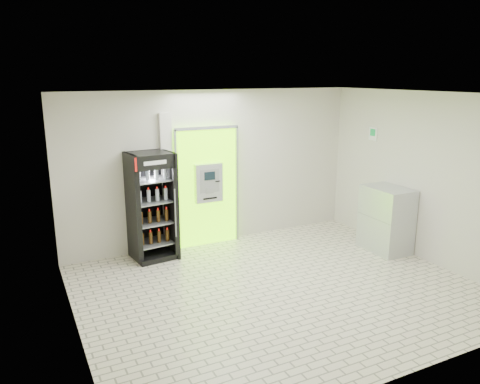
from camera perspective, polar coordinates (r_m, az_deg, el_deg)
ground at (r=7.53m, az=4.73°, el=-11.69°), size 6.00×6.00×0.00m
room_shell at (r=6.93m, az=5.04°, el=2.15°), size 6.00×6.00×6.00m
atm_assembly at (r=9.09m, az=-4.07°, el=0.74°), size 1.30×0.24×2.33m
pillar at (r=8.84m, az=-8.85°, el=1.07°), size 0.22×0.11×2.60m
beverage_cooler at (r=8.57m, az=-10.70°, el=-1.94°), size 0.81×0.75×1.95m
steel_cabinet at (r=9.27m, az=17.38°, el=-3.19°), size 0.64×0.94×1.23m
exit_sign at (r=9.77m, az=15.91°, el=6.84°), size 0.02×0.22×0.26m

